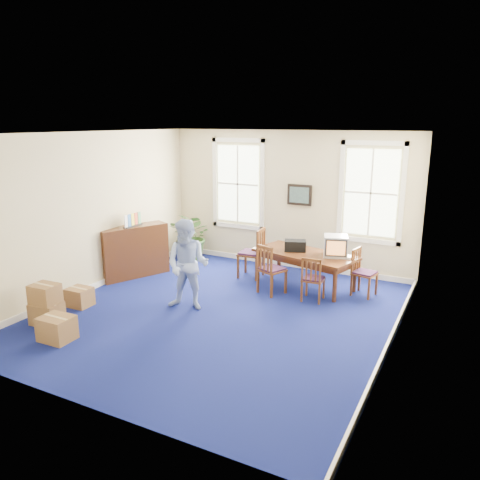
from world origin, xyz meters
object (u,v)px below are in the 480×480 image
at_px(conference_table, 304,269).
at_px(potted_plant, 193,236).
at_px(crt_tv, 336,246).
at_px(credenza, 134,250).
at_px(cardboard_boxes, 58,303).
at_px(chair_near_left, 272,269).
at_px(man, 188,265).

bearing_deg(conference_table, potted_plant, -175.19).
bearing_deg(crt_tv, credenza, 177.92).
bearing_deg(cardboard_boxes, potted_plant, 90.35).
bearing_deg(crt_tv, cardboard_boxes, -152.25).
bearing_deg(cardboard_boxes, chair_near_left, 48.56).
bearing_deg(cardboard_boxes, man, 44.35).
distance_m(potted_plant, cardboard_boxes, 4.32).
bearing_deg(chair_near_left, conference_table, -98.17).
height_order(conference_table, chair_near_left, chair_near_left).
distance_m(credenza, potted_plant, 1.76).
bearing_deg(potted_plant, cardboard_boxes, -89.65).
distance_m(conference_table, chair_near_left, 0.86).
bearing_deg(credenza, man, -1.18).
distance_m(crt_tv, potted_plant, 3.81).
height_order(crt_tv, cardboard_boxes, crt_tv).
xyz_separation_m(crt_tv, potted_plant, (-3.76, 0.51, -0.34)).
xyz_separation_m(conference_table, credenza, (-3.61, -1.14, 0.24)).
xyz_separation_m(chair_near_left, cardboard_boxes, (-2.67, -3.03, -0.14)).
height_order(chair_near_left, credenza, credenza).
relative_size(potted_plant, cardboard_boxes, 0.92).
bearing_deg(credenza, crt_tv, 40.38).
bearing_deg(chair_near_left, credenza, 30.22).
xyz_separation_m(man, potted_plant, (-1.65, 2.73, -0.24)).
bearing_deg(conference_table, chair_near_left, -106.09).
height_order(conference_table, man, man).
relative_size(man, cardboard_boxes, 1.30).
height_order(man, potted_plant, man).
xyz_separation_m(crt_tv, man, (-2.12, -2.22, -0.09)).
xyz_separation_m(conference_table, man, (-1.49, -2.17, 0.48)).
bearing_deg(crt_tv, conference_table, 166.66).
height_order(conference_table, credenza, credenza).
bearing_deg(man, credenza, 142.06).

